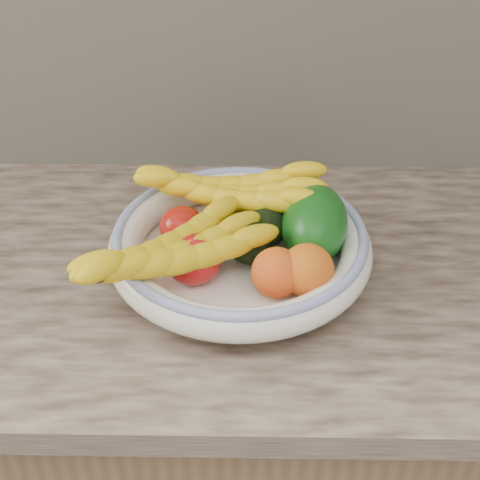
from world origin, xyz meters
The scene contains 15 objects.
kitchen_counter centered at (0.00, 1.69, 0.46)m, with size 2.44×0.66×1.40m.
fruit_bowl centered at (0.00, 1.66, 0.95)m, with size 0.39×0.39×0.08m.
clementine_back_left centered at (-0.02, 1.74, 0.95)m, with size 0.05×0.05×0.04m, color orange.
clementine_back_right centered at (0.04, 1.77, 0.95)m, with size 0.06×0.06×0.05m, color #E94904.
clementine_back_mid centered at (0.01, 1.74, 0.95)m, with size 0.06×0.06×0.05m, color #DC4804.
clementine_extra centered at (-0.03, 1.76, 0.95)m, with size 0.05×0.05×0.05m, color #F26005.
tomato_left centered at (-0.09, 1.69, 0.96)m, with size 0.07×0.07×0.06m, color #AC170D.
tomato_near_left centered at (-0.07, 1.61, 0.96)m, with size 0.08×0.08×0.07m, color red.
avocado_center centered at (0.01, 1.66, 0.96)m, with size 0.07×0.10×0.07m, color black.
avocado_right centered at (0.04, 1.70, 0.96)m, with size 0.07×0.10×0.07m, color black.
green_mango centered at (0.11, 1.68, 0.98)m, with size 0.10×0.15×0.11m, color #0D4910.
peach_front centered at (0.05, 1.58, 0.97)m, with size 0.07×0.07×0.07m, color orange.
peach_right centered at (0.09, 1.58, 0.97)m, with size 0.07×0.07×0.07m, color orange.
banana_bunch_back centered at (-0.02, 1.74, 0.99)m, with size 0.31×0.11×0.09m, color yellow, non-canonical shape.
banana_bunch_front centered at (-0.09, 1.59, 0.98)m, with size 0.31×0.12×0.09m, color yellow, non-canonical shape.
Camera 1 is at (0.01, 0.79, 1.60)m, focal length 55.00 mm.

